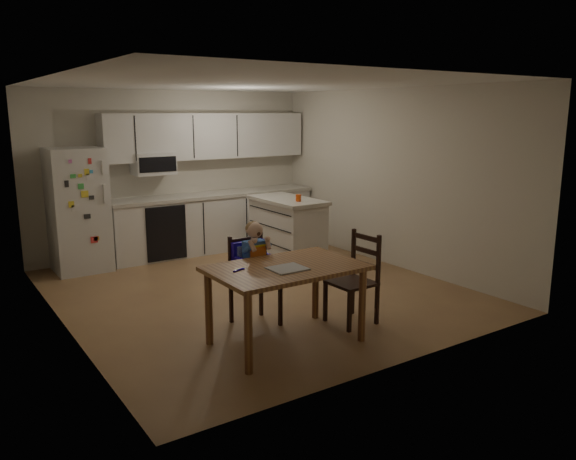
% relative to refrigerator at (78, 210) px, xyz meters
% --- Properties ---
extents(room, '(4.52, 5.01, 2.51)m').
position_rel_refrigerator_xyz_m(room, '(1.55, -1.67, 0.40)').
color(room, '#916845').
rests_on(room, ground).
extents(refrigerator, '(0.72, 0.70, 1.70)m').
position_rel_refrigerator_xyz_m(refrigerator, '(0.00, 0.00, 0.00)').
color(refrigerator, silver).
rests_on(refrigerator, ground).
extents(kitchen_run, '(3.37, 0.62, 2.15)m').
position_rel_refrigerator_xyz_m(kitchen_run, '(2.05, 0.09, 0.03)').
color(kitchen_run, silver).
rests_on(kitchen_run, ground).
extents(kitchen_island, '(0.66, 1.27, 0.93)m').
position_rel_refrigerator_xyz_m(kitchen_island, '(2.67, -1.18, -0.38)').
color(kitchen_island, silver).
rests_on(kitchen_island, ground).
extents(red_cup, '(0.08, 0.08, 0.10)m').
position_rel_refrigerator_xyz_m(red_cup, '(2.65, -1.49, 0.13)').
color(red_cup, '#D7440F').
rests_on(red_cup, kitchen_island).
extents(dining_table, '(1.42, 0.91, 0.76)m').
position_rel_refrigerator_xyz_m(dining_table, '(0.97, -3.69, -0.19)').
color(dining_table, brown).
rests_on(dining_table, ground).
extents(napkin, '(0.32, 0.28, 0.01)m').
position_rel_refrigerator_xyz_m(napkin, '(0.92, -3.80, -0.08)').
color(napkin, '#AFAFB4').
rests_on(napkin, dining_table).
extents(toddler_spoon, '(0.12, 0.06, 0.02)m').
position_rel_refrigerator_xyz_m(toddler_spoon, '(0.52, -3.59, -0.08)').
color(toddler_spoon, '#1D0CBB').
rests_on(toddler_spoon, dining_table).
extents(chair_booster, '(0.42, 0.42, 1.09)m').
position_rel_refrigerator_xyz_m(chair_booster, '(0.97, -3.08, -0.19)').
color(chair_booster, black).
rests_on(chair_booster, ground).
extents(chair_side, '(0.43, 0.43, 0.95)m').
position_rel_refrigerator_xyz_m(chair_side, '(1.92, -3.64, -0.31)').
color(chair_side, black).
rests_on(chair_side, ground).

